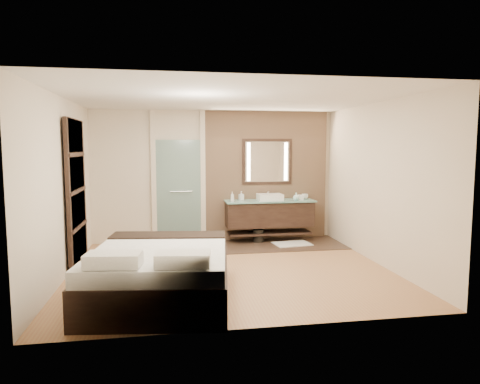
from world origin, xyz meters
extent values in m
plane|color=#9C6541|center=(0.00, 0.00, 0.00)|extent=(5.00, 5.00, 0.00)
cube|color=#34231C|center=(0.60, 1.60, 0.01)|extent=(3.80, 1.30, 0.01)
cube|color=tan|center=(1.10, 2.21, 1.35)|extent=(2.60, 0.08, 2.70)
cube|color=black|center=(1.10, 1.92, 0.57)|extent=(1.80, 0.50, 0.50)
cube|color=black|center=(1.10, 1.92, 0.18)|extent=(1.71, 0.45, 0.04)
cube|color=#8CD5C9|center=(1.10, 1.90, 0.85)|extent=(1.85, 0.55, 0.03)
cube|color=white|center=(1.10, 1.90, 0.93)|extent=(0.50, 0.38, 0.13)
cylinder|color=silver|center=(1.10, 2.09, 0.95)|extent=(0.03, 0.03, 0.18)
cylinder|color=silver|center=(1.10, 2.05, 1.03)|extent=(0.02, 0.10, 0.02)
cube|color=black|center=(1.10, 2.16, 1.65)|extent=(1.06, 0.03, 0.96)
cube|color=white|center=(1.10, 2.15, 1.65)|extent=(0.94, 0.01, 0.84)
cube|color=#FFE5BF|center=(0.70, 2.14, 1.65)|extent=(0.07, 0.01, 0.80)
cube|color=#FFE5BF|center=(1.50, 2.14, 1.65)|extent=(0.07, 0.01, 0.80)
cube|color=#A3CEC4|center=(-0.75, 2.20, 1.05)|extent=(0.90, 0.05, 2.10)
cylinder|color=silver|center=(-0.70, 2.15, 1.05)|extent=(0.45, 0.03, 0.03)
cube|color=beige|center=(-1.25, 2.21, 1.35)|extent=(0.10, 0.08, 2.70)
cube|color=beige|center=(-0.25, 2.21, 1.35)|extent=(0.10, 0.08, 2.70)
cube|color=black|center=(-2.43, 0.60, 1.20)|extent=(0.06, 1.20, 2.40)
cube|color=#F0E9C9|center=(-2.41, 0.60, 0.37)|extent=(0.02, 1.06, 0.52)
cube|color=#F0E9C9|center=(-2.41, 0.60, 0.96)|extent=(0.02, 1.06, 0.52)
cube|color=#F0E9C9|center=(-2.41, 0.60, 1.54)|extent=(0.02, 1.06, 0.52)
cube|color=#F0E9C9|center=(-2.41, 0.60, 2.13)|extent=(0.02, 1.06, 0.52)
cube|color=black|center=(-1.07, -1.15, 0.23)|extent=(1.97, 2.34, 0.47)
cube|color=silver|center=(-1.07, -1.15, 0.57)|extent=(1.91, 2.28, 0.19)
cube|color=black|center=(-0.97, -0.36, 0.66)|extent=(1.70, 0.69, 0.04)
cube|color=silver|center=(-1.55, -1.95, 0.75)|extent=(0.62, 0.39, 0.15)
cube|color=silver|center=(-0.81, -2.04, 0.75)|extent=(0.62, 0.39, 0.15)
cube|color=silver|center=(1.48, 1.53, 0.02)|extent=(0.78, 0.59, 0.02)
cylinder|color=black|center=(0.85, 1.85, 0.14)|extent=(0.29, 0.29, 0.27)
cube|color=white|center=(1.75, 1.87, 0.92)|extent=(0.15, 0.15, 0.10)
imported|color=silver|center=(0.30, 1.81, 0.96)|extent=(0.10, 0.10, 0.20)
imported|color=#B2B2B2|center=(0.52, 2.00, 0.96)|extent=(0.11, 0.11, 0.19)
imported|color=#ABD7D4|center=(1.62, 1.78, 0.95)|extent=(0.15, 0.15, 0.16)
imported|color=white|center=(1.89, 2.00, 0.92)|extent=(0.17, 0.17, 0.11)
camera|label=1|loc=(-0.96, -6.61, 1.95)|focal=32.00mm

